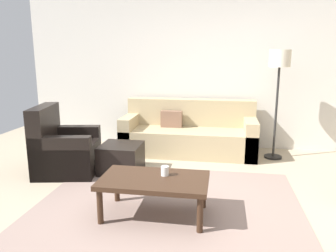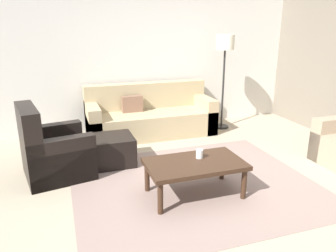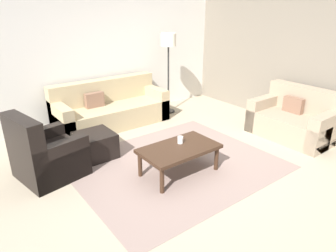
{
  "view_description": "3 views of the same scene",
  "coord_description": "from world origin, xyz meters",
  "px_view_note": "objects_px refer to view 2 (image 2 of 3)",
  "views": [
    {
      "loc": [
        0.56,
        -3.29,
        1.64
      ],
      "look_at": [
        -0.05,
        0.32,
        0.84
      ],
      "focal_mm": 34.94,
      "sensor_mm": 36.0,
      "label": 1
    },
    {
      "loc": [
        -1.47,
        -3.34,
        1.9
      ],
      "look_at": [
        -0.24,
        0.31,
        0.69
      ],
      "focal_mm": 35.03,
      "sensor_mm": 36.0,
      "label": 2
    },
    {
      "loc": [
        -2.54,
        -3.17,
        2.27
      ],
      "look_at": [
        -0.15,
        -0.02,
        0.67
      ],
      "focal_mm": 32.46,
      "sensor_mm": 36.0,
      "label": 3
    }
  ],
  "objects_px": {
    "ottoman": "(113,150)",
    "coffee_table": "(195,166)",
    "cup": "(199,154)",
    "lamp_standing": "(225,52)",
    "armchair_leather": "(51,154)",
    "couch_main": "(149,117)"
  },
  "relations": [
    {
      "from": "couch_main",
      "to": "lamp_standing",
      "type": "relative_size",
      "value": 1.29
    },
    {
      "from": "couch_main",
      "to": "lamp_standing",
      "type": "height_order",
      "value": "lamp_standing"
    },
    {
      "from": "couch_main",
      "to": "coffee_table",
      "type": "xyz_separation_m",
      "value": [
        -0.11,
        -2.34,
        0.06
      ]
    },
    {
      "from": "ottoman",
      "to": "lamp_standing",
      "type": "xyz_separation_m",
      "value": [
        2.23,
        1.03,
        1.21
      ]
    },
    {
      "from": "armchair_leather",
      "to": "coffee_table",
      "type": "xyz_separation_m",
      "value": [
        1.54,
        -1.03,
        0.05
      ]
    },
    {
      "from": "couch_main",
      "to": "armchair_leather",
      "type": "xyz_separation_m",
      "value": [
        -1.66,
        -1.3,
        0.01
      ]
    },
    {
      "from": "couch_main",
      "to": "coffee_table",
      "type": "bearing_deg",
      "value": -92.8
    },
    {
      "from": "ottoman",
      "to": "cup",
      "type": "distance_m",
      "value": 1.4
    },
    {
      "from": "cup",
      "to": "lamp_standing",
      "type": "relative_size",
      "value": 0.06
    },
    {
      "from": "armchair_leather",
      "to": "cup",
      "type": "relative_size",
      "value": 9.5
    },
    {
      "from": "armchair_leather",
      "to": "cup",
      "type": "distance_m",
      "value": 1.9
    },
    {
      "from": "ottoman",
      "to": "coffee_table",
      "type": "xyz_separation_m",
      "value": [
        0.73,
        -1.19,
        0.16
      ]
    },
    {
      "from": "ottoman",
      "to": "cup",
      "type": "relative_size",
      "value": 5.6
    },
    {
      "from": "ottoman",
      "to": "lamp_standing",
      "type": "relative_size",
      "value": 0.33
    },
    {
      "from": "couch_main",
      "to": "cup",
      "type": "relative_size",
      "value": 22.07
    },
    {
      "from": "armchair_leather",
      "to": "lamp_standing",
      "type": "height_order",
      "value": "lamp_standing"
    },
    {
      "from": "lamp_standing",
      "to": "ottoman",
      "type": "bearing_deg",
      "value": -155.28
    },
    {
      "from": "couch_main",
      "to": "armchair_leather",
      "type": "distance_m",
      "value": 2.11
    },
    {
      "from": "armchair_leather",
      "to": "cup",
      "type": "xyz_separation_m",
      "value": [
        1.64,
        -0.94,
        0.15
      ]
    },
    {
      "from": "couch_main",
      "to": "armchair_leather",
      "type": "bearing_deg",
      "value": -141.84
    },
    {
      "from": "armchair_leather",
      "to": "ottoman",
      "type": "xyz_separation_m",
      "value": [
        0.81,
        0.15,
        -0.11
      ]
    },
    {
      "from": "coffee_table",
      "to": "lamp_standing",
      "type": "xyz_separation_m",
      "value": [
        1.5,
        2.21,
        1.05
      ]
    }
  ]
}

